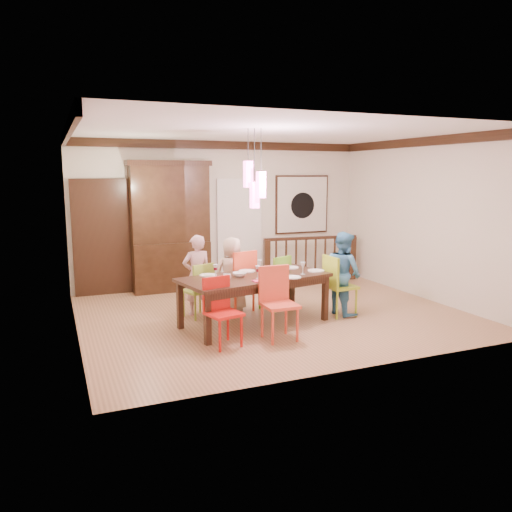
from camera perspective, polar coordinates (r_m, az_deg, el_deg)
name	(u,v)px	position (r m, az deg, el deg)	size (l,w,h in m)	color
floor	(273,314)	(8.19, 1.91, -6.62)	(6.00, 6.00, 0.00)	#946947
ceiling	(274,131)	(7.90, 2.03, 14.05)	(6.00, 6.00, 0.00)	white
wall_back	(223,214)	(10.23, -3.83, 4.84)	(6.00, 6.00, 0.00)	beige
wall_left	(72,234)	(7.22, -20.30, 2.38)	(5.00, 5.00, 0.00)	beige
wall_right	(424,219)	(9.55, 18.65, 4.04)	(5.00, 5.00, 0.00)	beige
crown_molding	(274,137)	(7.89, 2.03, 13.47)	(6.00, 5.00, 0.16)	black
panel_door	(102,239)	(9.73, -17.23, 1.84)	(1.04, 0.07, 2.24)	black
white_doorway	(239,233)	(10.36, -1.91, 2.68)	(0.97, 0.05, 2.22)	silver
painting	(302,205)	(10.89, 5.28, 5.88)	(1.25, 0.06, 1.25)	black
pendant_cluster	(255,184)	(7.31, -0.17, 8.20)	(0.27, 0.21, 1.14)	#FF4CAB
dining_table	(255,281)	(7.48, -0.16, -2.86)	(2.38, 1.42, 0.75)	black
chair_far_left	(197,286)	(7.95, -6.72, -3.42)	(0.51, 0.51, 0.88)	#8BAA33
chair_far_mid	(238,276)	(8.25, -2.12, -2.31)	(0.57, 0.57, 1.02)	#F44D2B
chair_far_right	(274,278)	(8.35, 2.05, -2.58)	(0.54, 0.54, 0.92)	#66A626
chair_near_left	(224,308)	(6.58, -3.70, -5.93)	(0.49, 0.49, 0.91)	red
chair_near_mid	(280,299)	(6.82, 2.73, -4.92)	(0.46, 0.46, 1.00)	#D7462E
chair_end_right	(341,281)	(8.09, 9.68, -2.86)	(0.45, 0.45, 0.98)	#9BB825
china_hutch	(170,226)	(9.75, -9.77, 3.35)	(1.59, 0.46, 2.51)	black
balustrade	(311,258)	(10.55, 6.26, -0.26)	(2.07, 0.30, 0.96)	black
person_far_left	(197,275)	(8.08, -6.76, -2.16)	(0.47, 0.31, 1.30)	#D8A5AC
person_far_mid	(232,274)	(8.26, -2.73, -2.08)	(0.60, 0.39, 1.24)	beige
person_end_right	(343,273)	(8.17, 9.93, -1.93)	(0.65, 0.51, 1.35)	teal
serving_bowl	(274,273)	(7.45, 2.04, -1.97)	(0.33, 0.33, 0.08)	gold
small_bowl	(239,275)	(7.39, -1.91, -2.14)	(0.20, 0.20, 0.06)	white
cup_left	(227,277)	(7.17, -3.36, -2.39)	(0.11, 0.11, 0.09)	silver
cup_right	(287,269)	(7.76, 3.52, -1.45)	(0.11, 0.11, 0.10)	silver
plate_far_left	(208,275)	(7.50, -5.49, -2.19)	(0.26, 0.26, 0.01)	white
plate_far_mid	(247,271)	(7.79, -1.05, -1.71)	(0.26, 0.26, 0.01)	white
plate_far_right	(291,267)	(8.10, 3.99, -1.31)	(0.26, 0.26, 0.01)	white
plate_near_left	(218,283)	(6.96, -4.35, -3.08)	(0.26, 0.26, 0.01)	white
plate_near_mid	(292,277)	(7.34, 4.18, -2.43)	(0.26, 0.26, 0.01)	white
plate_end_right	(316,271)	(7.87, 6.88, -1.67)	(0.26, 0.26, 0.01)	white
wine_glass_a	(216,271)	(7.37, -4.65, -1.69)	(0.08, 0.08, 0.19)	#590C19
wine_glass_b	(259,266)	(7.72, 0.40, -1.16)	(0.08, 0.08, 0.19)	silver
wine_glass_c	(258,272)	(7.24, 0.22, -1.87)	(0.08, 0.08, 0.19)	#590C19
wine_glass_d	(303,268)	(7.58, 5.39, -1.40)	(0.08, 0.08, 0.19)	silver
napkin	(259,281)	(7.06, 0.38, -2.87)	(0.18, 0.14, 0.01)	#D83359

